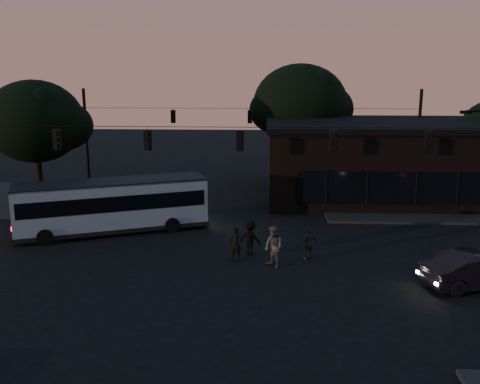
{
  "coord_description": "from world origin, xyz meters",
  "views": [
    {
      "loc": [
        1.23,
        -21.68,
        8.86
      ],
      "look_at": [
        0.0,
        4.0,
        3.0
      ],
      "focal_mm": 40.0,
      "sensor_mm": 36.0,
      "label": 1
    }
  ],
  "objects_px": {
    "pedestrian_b": "(274,247)",
    "pedestrian_d": "(250,238)",
    "car": "(477,270)",
    "pedestrian_c": "(309,244)",
    "building": "(375,160)",
    "bus": "(112,204)",
    "pedestrian_a": "(236,244)"
  },
  "relations": [
    {
      "from": "car",
      "to": "pedestrian_c",
      "type": "bearing_deg",
      "value": 48.77
    },
    {
      "from": "pedestrian_b",
      "to": "pedestrian_d",
      "type": "height_order",
      "value": "pedestrian_b"
    },
    {
      "from": "pedestrian_a",
      "to": "car",
      "type": "bearing_deg",
      "value": -1.25
    },
    {
      "from": "bus",
      "to": "pedestrian_b",
      "type": "relative_size",
      "value": 5.51
    },
    {
      "from": "pedestrian_b",
      "to": "pedestrian_d",
      "type": "bearing_deg",
      "value": 176.98
    },
    {
      "from": "pedestrian_a",
      "to": "pedestrian_d",
      "type": "relative_size",
      "value": 0.99
    },
    {
      "from": "bus",
      "to": "pedestrian_b",
      "type": "xyz_separation_m",
      "value": [
        8.89,
        -5.03,
        -0.69
      ]
    },
    {
      "from": "building",
      "to": "pedestrian_d",
      "type": "relative_size",
      "value": 9.04
    },
    {
      "from": "pedestrian_d",
      "to": "building",
      "type": "bearing_deg",
      "value": -98.88
    },
    {
      "from": "pedestrian_b",
      "to": "building",
      "type": "bearing_deg",
      "value": 115.74
    },
    {
      "from": "pedestrian_a",
      "to": "building",
      "type": "bearing_deg",
      "value": 69.62
    },
    {
      "from": "pedestrian_c",
      "to": "pedestrian_d",
      "type": "relative_size",
      "value": 0.95
    },
    {
      "from": "pedestrian_c",
      "to": "pedestrian_d",
      "type": "bearing_deg",
      "value": -47.33
    },
    {
      "from": "bus",
      "to": "pedestrian_b",
      "type": "height_order",
      "value": "bus"
    },
    {
      "from": "bus",
      "to": "pedestrian_c",
      "type": "height_order",
      "value": "bus"
    },
    {
      "from": "bus",
      "to": "car",
      "type": "bearing_deg",
      "value": -44.08
    },
    {
      "from": "bus",
      "to": "pedestrian_d",
      "type": "bearing_deg",
      "value": -45.59
    },
    {
      "from": "bus",
      "to": "car",
      "type": "xyz_separation_m",
      "value": [
        17.31,
        -7.0,
        -0.89
      ]
    },
    {
      "from": "pedestrian_a",
      "to": "pedestrian_b",
      "type": "xyz_separation_m",
      "value": [
        1.79,
        -0.74,
        0.12
      ]
    },
    {
      "from": "pedestrian_c",
      "to": "pedestrian_d",
      "type": "xyz_separation_m",
      "value": [
        -2.82,
        0.63,
        0.05
      ]
    },
    {
      "from": "building",
      "to": "car",
      "type": "distance_m",
      "value": 16.42
    },
    {
      "from": "pedestrian_a",
      "to": "pedestrian_c",
      "type": "relative_size",
      "value": 1.04
    },
    {
      "from": "car",
      "to": "pedestrian_b",
      "type": "bearing_deg",
      "value": 59.55
    },
    {
      "from": "pedestrian_b",
      "to": "pedestrian_d",
      "type": "distance_m",
      "value": 1.99
    },
    {
      "from": "pedestrian_c",
      "to": "building",
      "type": "bearing_deg",
      "value": -147.71
    },
    {
      "from": "bus",
      "to": "pedestrian_a",
      "type": "bearing_deg",
      "value": -53.23
    },
    {
      "from": "pedestrian_a",
      "to": "pedestrian_c",
      "type": "height_order",
      "value": "pedestrian_a"
    },
    {
      "from": "car",
      "to": "pedestrian_d",
      "type": "height_order",
      "value": "pedestrian_d"
    },
    {
      "from": "pedestrian_a",
      "to": "pedestrian_c",
      "type": "bearing_deg",
      "value": 18.14
    },
    {
      "from": "pedestrian_a",
      "to": "pedestrian_b",
      "type": "relative_size",
      "value": 0.88
    },
    {
      "from": "building",
      "to": "pedestrian_b",
      "type": "bearing_deg",
      "value": -117.2
    },
    {
      "from": "building",
      "to": "pedestrian_c",
      "type": "height_order",
      "value": "building"
    }
  ]
}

